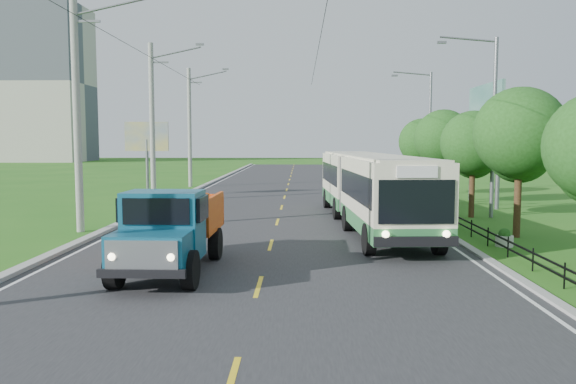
{
  "coord_description": "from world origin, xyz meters",
  "views": [
    {
      "loc": [
        1.1,
        -14.53,
        3.83
      ],
      "look_at": [
        0.62,
        7.03,
        1.9
      ],
      "focal_mm": 35.0,
      "sensor_mm": 36.0,
      "label": 1
    }
  ],
  "objects_px": {
    "tree_back": "(422,144)",
    "streetlight_mid": "(491,120)",
    "tree_third": "(520,138)",
    "tree_fifth": "(443,141)",
    "billboard_left": "(147,141)",
    "pole_mid": "(153,122)",
    "planter_mid": "(448,212)",
    "bus": "(369,184)",
    "dump_truck": "(171,225)",
    "pole_near": "(78,112)",
    "pole_far": "(190,127)",
    "billboard_right": "(485,117)",
    "planter_far": "(415,196)",
    "tree_fourth": "(473,147)",
    "planter_near": "(504,239)",
    "streetlight_far": "(428,127)"
  },
  "relations": [
    {
      "from": "planter_mid",
      "to": "streetlight_far",
      "type": "bearing_deg",
      "value": 81.7
    },
    {
      "from": "tree_third",
      "to": "planter_mid",
      "type": "bearing_deg",
      "value": 102.1
    },
    {
      "from": "planter_mid",
      "to": "billboard_left",
      "type": "height_order",
      "value": "billboard_left"
    },
    {
      "from": "tree_back",
      "to": "planter_mid",
      "type": "bearing_deg",
      "value": -95.91
    },
    {
      "from": "tree_fourth",
      "to": "billboard_left",
      "type": "bearing_deg",
      "value": 153.01
    },
    {
      "from": "tree_fourth",
      "to": "dump_truck",
      "type": "height_order",
      "value": "tree_fourth"
    },
    {
      "from": "tree_back",
      "to": "bus",
      "type": "relative_size",
      "value": 0.33
    },
    {
      "from": "tree_back",
      "to": "streetlight_mid",
      "type": "bearing_deg",
      "value": -86.3
    },
    {
      "from": "pole_far",
      "to": "planter_near",
      "type": "xyz_separation_m",
      "value": [
        16.86,
        -27.0,
        -4.81
      ]
    },
    {
      "from": "tree_third",
      "to": "tree_back",
      "type": "height_order",
      "value": "tree_third"
    },
    {
      "from": "tree_fourth",
      "to": "billboard_right",
      "type": "relative_size",
      "value": 0.74
    },
    {
      "from": "planter_near",
      "to": "pole_near",
      "type": "bearing_deg",
      "value": 169.91
    },
    {
      "from": "planter_far",
      "to": "streetlight_mid",
      "type": "bearing_deg",
      "value": -75.68
    },
    {
      "from": "bus",
      "to": "dump_truck",
      "type": "xyz_separation_m",
      "value": [
        -6.93,
        -9.26,
        -0.52
      ]
    },
    {
      "from": "pole_mid",
      "to": "billboard_right",
      "type": "xyz_separation_m",
      "value": [
        20.56,
        -1.0,
        0.25
      ]
    },
    {
      "from": "tree_third",
      "to": "tree_back",
      "type": "distance_m",
      "value": 18.0
    },
    {
      "from": "planter_far",
      "to": "bus",
      "type": "bearing_deg",
      "value": -111.67
    },
    {
      "from": "tree_fourth",
      "to": "streetlight_far",
      "type": "relative_size",
      "value": 0.6
    },
    {
      "from": "pole_mid",
      "to": "tree_back",
      "type": "bearing_deg",
      "value": 15.84
    },
    {
      "from": "planter_near",
      "to": "billboard_right",
      "type": "height_order",
      "value": "billboard_right"
    },
    {
      "from": "pole_far",
      "to": "tree_back",
      "type": "relative_size",
      "value": 1.82
    },
    {
      "from": "pole_far",
      "to": "tree_fourth",
      "type": "bearing_deg",
      "value": -46.15
    },
    {
      "from": "pole_mid",
      "to": "planter_mid",
      "type": "bearing_deg",
      "value": -22.54
    },
    {
      "from": "streetlight_far",
      "to": "dump_truck",
      "type": "xyz_separation_m",
      "value": [
        -13.35,
        -26.26,
        -3.51
      ]
    },
    {
      "from": "pole_far",
      "to": "dump_truck",
      "type": "bearing_deg",
      "value": -79.92
    },
    {
      "from": "pole_mid",
      "to": "planter_far",
      "type": "relative_size",
      "value": 14.93
    },
    {
      "from": "streetlight_mid",
      "to": "planter_near",
      "type": "relative_size",
      "value": 13.54
    },
    {
      "from": "pole_near",
      "to": "tree_fifth",
      "type": "distance_m",
      "value": 21.31
    },
    {
      "from": "billboard_left",
      "to": "bus",
      "type": "distance_m",
      "value": 19.01
    },
    {
      "from": "tree_back",
      "to": "streetlight_mid",
      "type": "height_order",
      "value": "streetlight_mid"
    },
    {
      "from": "streetlight_mid",
      "to": "tree_fourth",
      "type": "bearing_deg",
      "value": 169.85
    },
    {
      "from": "pole_far",
      "to": "dump_truck",
      "type": "height_order",
      "value": "pole_far"
    },
    {
      "from": "tree_third",
      "to": "tree_back",
      "type": "relative_size",
      "value": 1.09
    },
    {
      "from": "tree_fourth",
      "to": "tree_fifth",
      "type": "xyz_separation_m",
      "value": [
        0.0,
        6.0,
        0.27
      ]
    },
    {
      "from": "streetlight_far",
      "to": "dump_truck",
      "type": "relative_size",
      "value": 1.53
    },
    {
      "from": "tree_fifth",
      "to": "dump_truck",
      "type": "relative_size",
      "value": 0.98
    },
    {
      "from": "pole_far",
      "to": "planter_near",
      "type": "height_order",
      "value": "pole_far"
    },
    {
      "from": "tree_fifth",
      "to": "billboard_left",
      "type": "height_order",
      "value": "tree_fifth"
    },
    {
      "from": "tree_fourth",
      "to": "planter_mid",
      "type": "relative_size",
      "value": 8.06
    },
    {
      "from": "planter_near",
      "to": "planter_mid",
      "type": "relative_size",
      "value": 1.0
    },
    {
      "from": "pole_near",
      "to": "bus",
      "type": "xyz_separation_m",
      "value": [
        12.49,
        2.0,
        -3.18
      ]
    },
    {
      "from": "pole_mid",
      "to": "tree_fourth",
      "type": "relative_size",
      "value": 1.85
    },
    {
      "from": "streetlight_far",
      "to": "bus",
      "type": "distance_m",
      "value": 18.42
    },
    {
      "from": "pole_far",
      "to": "billboard_right",
      "type": "relative_size",
      "value": 1.37
    },
    {
      "from": "pole_mid",
      "to": "planter_near",
      "type": "xyz_separation_m",
      "value": [
        16.86,
        -15.0,
        -4.81
      ]
    },
    {
      "from": "tree_third",
      "to": "billboard_right",
      "type": "relative_size",
      "value": 0.82
    },
    {
      "from": "planter_far",
      "to": "dump_truck",
      "type": "height_order",
      "value": "dump_truck"
    },
    {
      "from": "planter_mid",
      "to": "planter_far",
      "type": "xyz_separation_m",
      "value": [
        0.0,
        8.0,
        0.0
      ]
    },
    {
      "from": "streetlight_mid",
      "to": "billboard_left",
      "type": "relative_size",
      "value": 1.74
    },
    {
      "from": "tree_back",
      "to": "bus",
      "type": "height_order",
      "value": "tree_back"
    }
  ]
}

